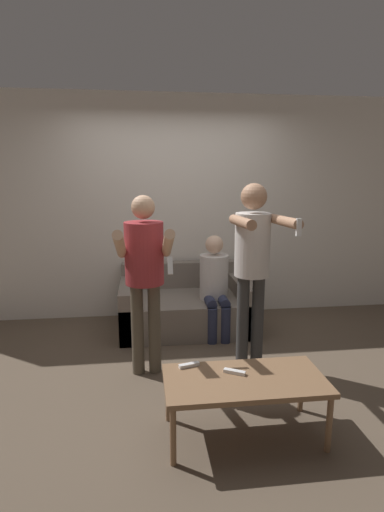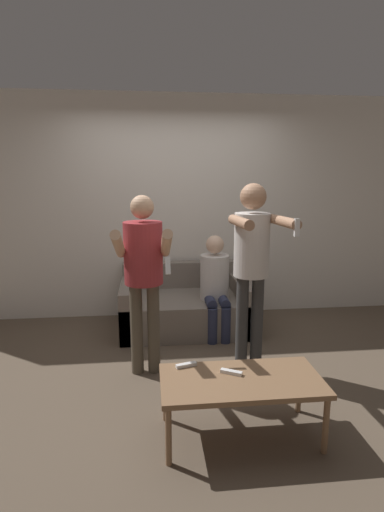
{
  "view_description": "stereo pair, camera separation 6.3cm",
  "coord_description": "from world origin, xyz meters",
  "px_view_note": "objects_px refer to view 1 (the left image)",
  "views": [
    {
      "loc": [
        -0.38,
        -3.37,
        1.77
      ],
      "look_at": [
        0.1,
        0.5,
        0.96
      ],
      "focal_mm": 28.0,
      "sensor_mm": 36.0,
      "label": 1
    },
    {
      "loc": [
        -0.32,
        -3.38,
        1.77
      ],
      "look_at": [
        0.1,
        0.5,
        0.96
      ],
      "focal_mm": 28.0,
      "sensor_mm": 36.0,
      "label": 2
    }
  ],
  "objects_px": {
    "person_standing_left": "(145,265)",
    "person_seated": "(215,282)",
    "couch": "(186,307)",
    "person_standing_right": "(253,255)",
    "remote_far": "(189,365)",
    "remote_near": "(234,372)",
    "coffee_table": "(245,383)"
  },
  "relations": [
    {
      "from": "coffee_table",
      "to": "person_standing_right",
      "type": "bearing_deg",
      "value": 72.48
    },
    {
      "from": "person_standing_right",
      "to": "remote_far",
      "type": "distance_m",
      "value": 1.17
    },
    {
      "from": "remote_far",
      "to": "person_seated",
      "type": "bearing_deg",
      "value": 73.55
    },
    {
      "from": "person_seated",
      "to": "remote_near",
      "type": "height_order",
      "value": "person_seated"
    },
    {
      "from": "remote_near",
      "to": "remote_far",
      "type": "distance_m",
      "value": 0.33
    },
    {
      "from": "person_standing_left",
      "to": "coffee_table",
      "type": "bearing_deg",
      "value": -55.94
    },
    {
      "from": "person_seated",
      "to": "remote_near",
      "type": "xyz_separation_m",
      "value": [
        -0.17,
        -1.73,
        -0.16
      ]
    },
    {
      "from": "remote_far",
      "to": "remote_near",
      "type": "bearing_deg",
      "value": -24.68
    },
    {
      "from": "couch",
      "to": "person_seated",
      "type": "relative_size",
      "value": 1.36
    },
    {
      "from": "person_standing_right",
      "to": "remote_far",
      "type": "relative_size",
      "value": 10.96
    },
    {
      "from": "person_standing_left",
      "to": "coffee_table",
      "type": "relative_size",
      "value": 1.47
    },
    {
      "from": "remote_near",
      "to": "coffee_table",
      "type": "bearing_deg",
      "value": -51.26
    },
    {
      "from": "couch",
      "to": "person_seated",
      "type": "distance_m",
      "value": 0.51
    },
    {
      "from": "person_standing_right",
      "to": "person_seated",
      "type": "distance_m",
      "value": 0.98
    },
    {
      "from": "person_standing_left",
      "to": "person_seated",
      "type": "relative_size",
      "value": 1.44
    },
    {
      "from": "person_standing_right",
      "to": "remote_near",
      "type": "distance_m",
      "value": 1.14
    },
    {
      "from": "couch",
      "to": "person_standing_right",
      "type": "height_order",
      "value": "person_standing_right"
    },
    {
      "from": "couch",
      "to": "person_standing_left",
      "type": "bearing_deg",
      "value": -113.97
    },
    {
      "from": "couch",
      "to": "remote_near",
      "type": "relative_size",
      "value": 10.11
    },
    {
      "from": "person_standing_left",
      "to": "remote_far",
      "type": "distance_m",
      "value": 0.98
    },
    {
      "from": "person_standing_left",
      "to": "remote_near",
      "type": "height_order",
      "value": "person_standing_left"
    },
    {
      "from": "remote_far",
      "to": "person_standing_right",
      "type": "bearing_deg",
      "value": 48.94
    },
    {
      "from": "couch",
      "to": "person_standing_right",
      "type": "xyz_separation_m",
      "value": [
        0.47,
        -1.07,
        0.82
      ]
    },
    {
      "from": "person_standing_left",
      "to": "person_seated",
      "type": "xyz_separation_m",
      "value": [
        0.77,
        0.84,
        -0.4
      ]
    },
    {
      "from": "person_standing_right",
      "to": "person_seated",
      "type": "height_order",
      "value": "person_standing_right"
    },
    {
      "from": "remote_near",
      "to": "remote_far",
      "type": "bearing_deg",
      "value": 155.32
    },
    {
      "from": "remote_near",
      "to": "remote_far",
      "type": "height_order",
      "value": "same"
    },
    {
      "from": "coffee_table",
      "to": "person_seated",
      "type": "bearing_deg",
      "value": 86.22
    },
    {
      "from": "person_seated",
      "to": "coffee_table",
      "type": "bearing_deg",
      "value": -93.78
    },
    {
      "from": "person_seated",
      "to": "remote_far",
      "type": "xyz_separation_m",
      "value": [
        -0.47,
        -1.59,
        -0.16
      ]
    },
    {
      "from": "coffee_table",
      "to": "remote_far",
      "type": "bearing_deg",
      "value": 149.78
    },
    {
      "from": "person_standing_left",
      "to": "remote_near",
      "type": "distance_m",
      "value": 1.21
    }
  ]
}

